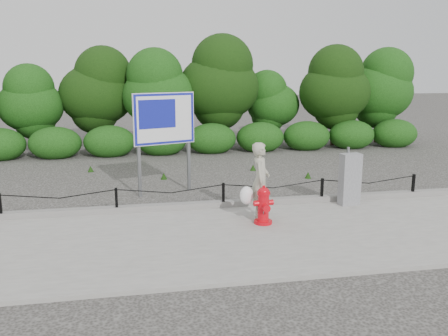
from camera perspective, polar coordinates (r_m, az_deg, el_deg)
name	(u,v)px	position (r m, az deg, el deg)	size (l,w,h in m)	color
ground	(223,210)	(11.45, -0.08, -5.11)	(90.00, 90.00, 0.00)	#2D2B28
sidewalk	(242,238)	(9.59, 2.16, -8.37)	(14.00, 4.00, 0.08)	gray
curb	(223,204)	(11.46, -0.13, -4.33)	(14.00, 0.22, 0.14)	slate
chain_barrier	(223,192)	(11.33, -0.08, -2.91)	(10.06, 0.06, 0.60)	black
treeline	(197,90)	(19.87, -3.24, 9.36)	(20.28, 3.46, 4.59)	black
fire_hydrant	(264,206)	(10.20, 4.78, -4.53)	(0.44, 0.45, 0.84)	red
pedestrian	(260,181)	(10.54, 4.30, -1.56)	(0.80, 0.72, 1.69)	#A9A690
utility_cabinet	(350,179)	(11.89, 14.89, -1.32)	(0.51, 0.37, 1.40)	#969698
advertising_sign	(164,123)	(12.65, -7.23, 5.35)	(1.63, 0.63, 2.73)	slate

